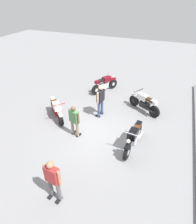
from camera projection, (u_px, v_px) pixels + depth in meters
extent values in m
plane|color=gray|center=(95.00, 131.00, 9.28)|extent=(40.00, 40.00, 0.00)
cylinder|color=black|center=(134.00, 101.00, 11.08)|extent=(0.44, 0.61, 0.64)
cylinder|color=black|center=(154.00, 112.00, 10.10)|extent=(0.44, 0.61, 0.64)
cylinder|color=black|center=(134.00, 101.00, 11.08)|extent=(0.24, 0.26, 0.22)
cylinder|color=black|center=(154.00, 112.00, 10.10)|extent=(0.24, 0.26, 0.22)
cube|color=black|center=(145.00, 105.00, 10.50)|extent=(0.53, 0.62, 0.32)
cube|color=silver|center=(143.00, 97.00, 10.42)|extent=(0.56, 0.64, 0.30)
cube|color=silver|center=(135.00, 95.00, 10.89)|extent=(0.37, 0.46, 0.08)
cube|color=#382314|center=(149.00, 100.00, 10.11)|extent=(0.53, 0.65, 0.12)
cube|color=silver|center=(154.00, 102.00, 9.91)|extent=(0.35, 0.39, 0.18)
cylinder|color=black|center=(148.00, 110.00, 10.18)|extent=(0.38, 0.53, 0.16)
cylinder|color=black|center=(139.00, 90.00, 10.51)|extent=(0.62, 0.39, 0.04)
sphere|color=silver|center=(135.00, 92.00, 10.76)|extent=(0.16, 0.16, 0.16)
cylinder|color=black|center=(127.00, 152.00, 7.63)|extent=(0.65, 0.18, 0.64)
cylinder|color=black|center=(138.00, 132.00, 8.71)|extent=(0.65, 0.18, 0.64)
cylinder|color=silver|center=(127.00, 152.00, 7.63)|extent=(0.24, 0.16, 0.22)
cylinder|color=silver|center=(138.00, 132.00, 8.71)|extent=(0.24, 0.16, 0.22)
cube|color=silver|center=(134.00, 139.00, 8.15)|extent=(0.58, 0.33, 0.32)
cube|color=black|center=(133.00, 134.00, 7.78)|extent=(0.59, 0.37, 0.30)
cube|color=black|center=(128.00, 146.00, 7.44)|extent=(0.45, 0.20, 0.08)
cube|color=#4C2D19|center=(137.00, 128.00, 8.11)|extent=(0.62, 0.32, 0.12)
cube|color=black|center=(139.00, 124.00, 8.34)|extent=(0.34, 0.25, 0.18)
cylinder|color=silver|center=(140.00, 135.00, 8.41)|extent=(0.57, 0.16, 0.16)
cylinder|color=silver|center=(131.00, 134.00, 7.40)|extent=(0.10, 0.70, 0.04)
sphere|color=silver|center=(128.00, 141.00, 7.35)|extent=(0.16, 0.16, 0.16)
cylinder|color=black|center=(113.00, 84.00, 13.00)|extent=(0.62, 0.42, 0.64)
cylinder|color=black|center=(96.00, 90.00, 12.24)|extent=(0.62, 0.42, 0.64)
cylinder|color=silver|center=(113.00, 84.00, 13.00)|extent=(0.26, 0.23, 0.22)
cylinder|color=silver|center=(96.00, 90.00, 12.24)|extent=(0.26, 0.23, 0.22)
cube|color=silver|center=(104.00, 86.00, 12.54)|extent=(0.63, 0.52, 0.32)
cube|color=maroon|center=(107.00, 79.00, 12.43)|extent=(0.64, 0.55, 0.30)
cube|color=maroon|center=(113.00, 79.00, 12.81)|extent=(0.46, 0.35, 0.08)
cube|color=black|center=(101.00, 81.00, 12.18)|extent=(0.65, 0.52, 0.12)
cube|color=maroon|center=(98.00, 82.00, 12.03)|extent=(0.39, 0.35, 0.18)
cylinder|color=silver|center=(98.00, 87.00, 12.47)|extent=(0.54, 0.36, 0.16)
cylinder|color=silver|center=(111.00, 74.00, 12.47)|extent=(0.37, 0.63, 0.04)
sphere|color=silver|center=(113.00, 76.00, 12.69)|extent=(0.16, 0.16, 0.16)
cylinder|color=black|center=(61.00, 120.00, 9.52)|extent=(0.53, 0.55, 0.60)
cylinder|color=black|center=(54.00, 107.00, 10.55)|extent=(0.53, 0.55, 0.60)
cylinder|color=maroon|center=(61.00, 120.00, 9.52)|extent=(0.27, 0.28, 0.21)
cylinder|color=maroon|center=(54.00, 107.00, 10.55)|extent=(0.27, 0.28, 0.21)
cube|color=maroon|center=(57.00, 111.00, 10.02)|extent=(0.59, 0.60, 0.32)
cube|color=white|center=(57.00, 106.00, 9.65)|extent=(0.62, 0.63, 0.30)
cube|color=white|center=(60.00, 114.00, 9.34)|extent=(0.42, 0.43, 0.08)
cube|color=#4C331E|center=(54.00, 102.00, 9.98)|extent=(0.60, 0.62, 0.12)
cube|color=white|center=(53.00, 99.00, 10.22)|extent=(0.38, 0.38, 0.18)
cylinder|color=maroon|center=(58.00, 107.00, 10.41)|extent=(0.46, 0.48, 0.16)
cylinder|color=maroon|center=(58.00, 105.00, 9.26)|extent=(0.54, 0.50, 0.04)
sphere|color=silver|center=(60.00, 111.00, 9.21)|extent=(0.16, 0.16, 0.16)
cylinder|color=#59595B|center=(51.00, 187.00, 6.19)|extent=(0.15, 0.15, 0.82)
cube|color=black|center=(51.00, 196.00, 6.35)|extent=(0.27, 0.13, 0.08)
cylinder|color=#59595B|center=(59.00, 192.00, 6.06)|extent=(0.15, 0.15, 0.82)
cube|color=black|center=(59.00, 200.00, 6.22)|extent=(0.27, 0.13, 0.08)
cube|color=#B23333|center=(52.00, 175.00, 5.75)|extent=(0.28, 0.48, 0.58)
cylinder|color=tan|center=(45.00, 171.00, 5.85)|extent=(0.10, 0.10, 0.54)
cylinder|color=tan|center=(59.00, 178.00, 5.62)|extent=(0.10, 0.10, 0.54)
sphere|color=tan|center=(50.00, 165.00, 5.51)|extent=(0.22, 0.22, 0.22)
cylinder|color=#384772|center=(102.00, 107.00, 10.27)|extent=(0.15, 0.15, 0.88)
cube|color=black|center=(101.00, 113.00, 10.51)|extent=(0.13, 0.27, 0.08)
cylinder|color=#384772|center=(99.00, 110.00, 10.01)|extent=(0.15, 0.15, 0.88)
cube|color=black|center=(98.00, 116.00, 10.25)|extent=(0.13, 0.27, 0.08)
cube|color=black|center=(101.00, 96.00, 9.73)|extent=(0.52, 0.28, 0.62)
cylinder|color=#D8AD8C|center=(103.00, 93.00, 9.94)|extent=(0.10, 0.10, 0.58)
cylinder|color=#D8AD8C|center=(98.00, 98.00, 9.51)|extent=(0.10, 0.10, 0.58)
sphere|color=#D8AD8C|center=(101.00, 88.00, 9.48)|extent=(0.24, 0.24, 0.24)
cylinder|color=gray|center=(77.00, 130.00, 8.71)|extent=(0.16, 0.16, 0.78)
cube|color=black|center=(79.00, 135.00, 8.94)|extent=(0.28, 0.17, 0.08)
cylinder|color=gray|center=(73.00, 127.00, 8.87)|extent=(0.16, 0.16, 0.78)
cube|color=black|center=(74.00, 132.00, 9.10)|extent=(0.28, 0.17, 0.08)
cube|color=#4C7F4C|center=(74.00, 116.00, 8.43)|extent=(0.34, 0.48, 0.55)
cylinder|color=brown|center=(78.00, 118.00, 8.28)|extent=(0.11, 0.11, 0.52)
cylinder|color=brown|center=(70.00, 114.00, 8.56)|extent=(0.11, 0.11, 0.52)
sphere|color=brown|center=(73.00, 108.00, 8.21)|extent=(0.21, 0.21, 0.21)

